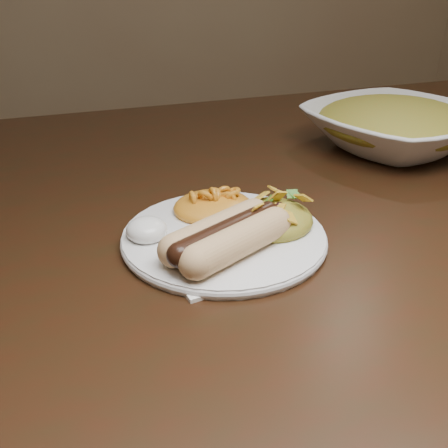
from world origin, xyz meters
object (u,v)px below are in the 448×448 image
object	(u,v)px
serving_bowl	(395,129)
table	(250,253)
fork	(175,272)
plate	(224,237)

from	to	relation	value
serving_bowl	table	bearing A→B (deg)	-163.66
fork	serving_bowl	distance (m)	0.47
fork	serving_bowl	bearing A→B (deg)	21.37
plate	serving_bowl	xyz separation A→B (m)	(0.34, 0.19, 0.03)
table	plate	distance (m)	0.17
table	fork	xyz separation A→B (m)	(-0.14, -0.16, 0.09)
table	serving_bowl	xyz separation A→B (m)	(0.26, 0.08, 0.12)
plate	serving_bowl	world-z (taller)	serving_bowl
table	serving_bowl	bearing A→B (deg)	16.34
fork	plate	bearing A→B (deg)	25.49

